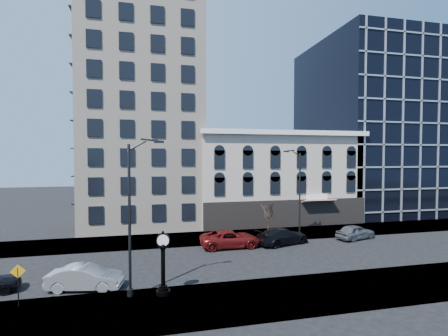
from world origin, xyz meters
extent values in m
plane|color=black|center=(0.00, 0.00, 0.00)|extent=(160.00, 160.00, 0.00)
cube|color=gray|center=(0.00, 8.00, 0.06)|extent=(160.00, 6.00, 0.12)
cube|color=gray|center=(0.00, -8.00, 0.06)|extent=(160.00, 6.00, 0.12)
cube|color=beige|center=(-6.00, 19.00, 19.00)|extent=(15.00, 15.00, 38.00)
cube|color=#BCAD9B|center=(12.00, 16.00, 6.00)|extent=(22.00, 10.00, 12.00)
cube|color=white|center=(12.00, 10.80, 12.20)|extent=(22.60, 0.80, 0.60)
cube|color=black|center=(12.00, 10.95, 1.80)|extent=(22.00, 0.30, 3.60)
cube|color=maroon|center=(16.00, 10.40, 3.40)|extent=(4.50, 1.18, 0.55)
cube|color=black|center=(32.00, 21.00, 14.00)|extent=(20.00, 20.00, 28.00)
cylinder|color=black|center=(-4.40, -6.19, 0.25)|extent=(0.95, 0.95, 0.26)
cylinder|color=black|center=(-4.40, -6.19, 0.47)|extent=(0.69, 0.69, 0.17)
cylinder|color=black|center=(-4.40, -6.19, 0.62)|extent=(0.52, 0.52, 0.14)
cylinder|color=black|center=(-4.40, -6.19, 1.93)|extent=(0.28, 0.28, 2.50)
sphere|color=black|center=(-4.40, -6.19, 3.27)|extent=(0.48, 0.48, 0.48)
cube|color=black|center=(-4.40, -6.19, 3.36)|extent=(0.79, 0.28, 0.22)
cylinder|color=black|center=(-4.40, -6.19, 3.70)|extent=(0.92, 0.38, 0.90)
cylinder|color=white|center=(-4.40, -6.33, 3.70)|extent=(0.76, 0.11, 0.76)
cylinder|color=white|center=(-4.40, -6.04, 3.70)|extent=(0.76, 0.11, 0.76)
sphere|color=black|center=(-4.40, -6.19, 4.22)|extent=(0.17, 0.17, 0.17)
cylinder|color=black|center=(-6.49, -6.00, 5.03)|extent=(0.18, 0.18, 9.81)
cylinder|color=black|center=(-6.49, -6.00, 0.35)|extent=(0.41, 0.41, 0.46)
cube|color=black|center=(-4.34, -5.75, 10.10)|extent=(0.65, 0.32, 0.16)
cylinder|color=black|center=(11.22, 6.05, 4.83)|extent=(0.18, 0.18, 9.42)
cylinder|color=black|center=(11.22, 6.05, 0.34)|extent=(0.39, 0.39, 0.44)
cube|color=black|center=(9.19, 5.60, 9.71)|extent=(0.64, 0.37, 0.15)
cylinder|color=#322319|center=(8.11, 7.70, 1.46)|extent=(0.20, 0.20, 2.68)
cylinder|color=black|center=(-12.96, -6.04, 1.30)|extent=(0.06, 0.06, 2.35)
cube|color=#FCB10D|center=(-12.96, -6.04, 2.26)|extent=(0.83, 0.14, 0.83)
imported|color=#A5A8AD|center=(-9.58, -3.91, 0.82)|extent=(5.23, 2.62, 1.65)
imported|color=maroon|center=(2.65, 3.95, 0.85)|extent=(6.15, 2.87, 1.70)
imported|color=black|center=(8.23, 3.85, 0.85)|extent=(6.28, 3.94, 1.70)
imported|color=#595B60|center=(16.92, 3.99, 0.80)|extent=(5.06, 3.10, 1.61)
camera|label=1|loc=(-5.15, -27.48, 9.13)|focal=26.00mm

